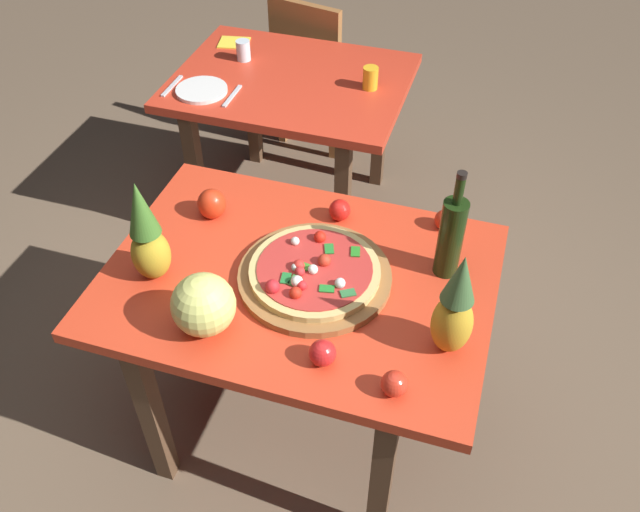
{
  "coord_description": "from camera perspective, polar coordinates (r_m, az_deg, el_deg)",
  "views": [
    {
      "loc": [
        0.49,
        -1.35,
        2.2
      ],
      "look_at": [
        0.05,
        0.05,
        0.79
      ],
      "focal_mm": 37.5,
      "sensor_mm": 36.0,
      "label": 1
    }
  ],
  "objects": [
    {
      "name": "knife_utensil",
      "position": [
        2.91,
        -7.51,
        13.38
      ],
      "size": [
        0.02,
        0.18,
        0.01
      ],
      "primitive_type": "cube",
      "rotation": [
        0.0,
        0.0,
        -0.0
      ],
      "color": "silver",
      "rests_on": "background_table"
    },
    {
      "name": "pizza",
      "position": [
        2.01,
        -0.53,
        -1.2
      ],
      "size": [
        0.4,
        0.4,
        0.06
      ],
      "color": "#D7B66B",
      "rests_on": "pizza_board"
    },
    {
      "name": "pineapple_right",
      "position": [
        2.01,
        -14.56,
        1.62
      ],
      "size": [
        0.12,
        0.12,
        0.35
      ],
      "color": "#B49725",
      "rests_on": "display_table"
    },
    {
      "name": "tomato_at_corner",
      "position": [
        2.23,
        10.57,
        3.06
      ],
      "size": [
        0.07,
        0.07,
        0.07
      ],
      "primitive_type": "sphere",
      "color": "red",
      "rests_on": "display_table"
    },
    {
      "name": "dinner_plate",
      "position": [
        2.97,
        -10.07,
        13.77
      ],
      "size": [
        0.22,
        0.22,
        0.02
      ],
      "primitive_type": "cylinder",
      "color": "white",
      "rests_on": "background_table"
    },
    {
      "name": "tomato_by_bottle",
      "position": [
        2.22,
        1.7,
        3.94
      ],
      "size": [
        0.07,
        0.07,
        0.07
      ],
      "primitive_type": "sphere",
      "color": "red",
      "rests_on": "display_table"
    },
    {
      "name": "melon",
      "position": [
        1.87,
        -9.92,
        -4.12
      ],
      "size": [
        0.18,
        0.18,
        0.18
      ],
      "primitive_type": "sphere",
      "color": "#DADD71",
      "rests_on": "display_table"
    },
    {
      "name": "tomato_near_board",
      "position": [
        1.76,
        6.35,
        -10.78
      ],
      "size": [
        0.07,
        0.07,
        0.07
      ],
      "primitive_type": "sphere",
      "color": "red",
      "rests_on": "display_table"
    },
    {
      "name": "wine_bottle",
      "position": [
        2.0,
        11.11,
        1.69
      ],
      "size": [
        0.08,
        0.08,
        0.37
      ],
      "color": "black",
      "rests_on": "display_table"
    },
    {
      "name": "ground_plane",
      "position": [
        2.63,
        -1.48,
        -13.07
      ],
      "size": [
        10.0,
        10.0,
        0.0
      ],
      "primitive_type": "plane",
      "color": "brown"
    },
    {
      "name": "tomato_beside_pepper",
      "position": [
        1.8,
        0.22,
        -8.28
      ],
      "size": [
        0.07,
        0.07,
        0.07
      ],
      "primitive_type": "sphere",
      "color": "red",
      "rests_on": "display_table"
    },
    {
      "name": "pineapple_left",
      "position": [
        1.78,
        11.42,
        -4.49
      ],
      "size": [
        0.11,
        0.11,
        0.35
      ],
      "color": "gold",
      "rests_on": "display_table"
    },
    {
      "name": "dining_chair",
      "position": [
        3.7,
        -0.41,
        16.09
      ],
      "size": [
        0.47,
        0.47,
        0.85
      ],
      "rotation": [
        0.0,
        0.0,
        2.93
      ],
      "color": "#936032",
      "rests_on": "ground_plane"
    },
    {
      "name": "drinking_glass_water",
      "position": [
        3.18,
        -6.56,
        17.03
      ],
      "size": [
        0.06,
        0.06,
        0.09
      ],
      "primitive_type": "cylinder",
      "color": "silver",
      "rests_on": "background_table"
    },
    {
      "name": "background_table",
      "position": [
        3.09,
        -2.46,
        13.17
      ],
      "size": [
        1.02,
        0.79,
        0.74
      ],
      "color": "#503724",
      "rests_on": "ground_plane"
    },
    {
      "name": "bell_pepper",
      "position": [
        2.26,
        -9.22,
        4.42
      ],
      "size": [
        0.1,
        0.1,
        0.11
      ],
      "primitive_type": "ellipsoid",
      "color": "red",
      "rests_on": "display_table"
    },
    {
      "name": "napkin_folded",
      "position": [
        3.35,
        -7.35,
        17.61
      ],
      "size": [
        0.16,
        0.15,
        0.01
      ],
      "primitive_type": "cube",
      "rotation": [
        0.0,
        0.0,
        0.2
      ],
      "color": "yellow",
      "rests_on": "background_table"
    },
    {
      "name": "drinking_glass_juice",
      "position": [
        2.94,
        4.32,
        14.91
      ],
      "size": [
        0.07,
        0.07,
        0.1
      ],
      "primitive_type": "cylinder",
      "color": "gold",
      "rests_on": "background_table"
    },
    {
      "name": "pizza_board",
      "position": [
        2.03,
        -0.42,
        -1.7
      ],
      "size": [
        0.47,
        0.47,
        0.02
      ],
      "primitive_type": "cylinder",
      "color": "#936032",
      "rests_on": "display_table"
    },
    {
      "name": "display_table",
      "position": [
        2.12,
        -1.79,
        -3.46
      ],
      "size": [
        1.19,
        0.85,
        0.74
      ],
      "color": "#503724",
      "rests_on": "ground_plane"
    },
    {
      "name": "fork_utensil",
      "position": [
        3.03,
        -12.52,
        13.98
      ],
      "size": [
        0.02,
        0.18,
        0.01
      ],
      "primitive_type": "cube",
      "rotation": [
        0.0,
        0.0,
        -0.0
      ],
      "color": "silver",
      "rests_on": "background_table"
    }
  ]
}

